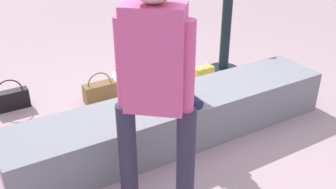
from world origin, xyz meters
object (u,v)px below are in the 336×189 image
(gift_bag, at_px, (203,81))
(handbag_black_leather, at_px, (11,99))
(party_cup_red, at_px, (180,102))
(cake_plate, at_px, (157,105))
(water_bottle_near_gift, at_px, (150,90))
(cake_box_white, at_px, (129,81))
(adult_standing, at_px, (155,76))
(handbag_brown_canvas, at_px, (100,92))
(child_seated, at_px, (178,75))

(gift_bag, relative_size, handbag_black_leather, 1.05)
(gift_bag, relative_size, party_cup_red, 3.19)
(cake_plate, xyz_separation_m, handbag_black_leather, (-0.88, 1.29, -0.30))
(water_bottle_near_gift, distance_m, cake_box_white, 0.35)
(adult_standing, distance_m, handbag_brown_canvas, 1.83)
(cake_plate, bearing_deg, adult_standing, -119.58)
(child_seated, xyz_separation_m, handbag_brown_canvas, (-0.29, 0.98, -0.49))
(adult_standing, xyz_separation_m, cake_box_white, (0.63, 1.75, -0.89))
(handbag_brown_canvas, bearing_deg, party_cup_red, -40.12)
(gift_bag, height_order, handbag_brown_canvas, gift_bag)
(adult_standing, xyz_separation_m, cake_plate, (0.33, 0.59, -0.55))
(cake_plate, height_order, gift_bag, cake_plate)
(cake_box_white, bearing_deg, cake_plate, -104.46)
(cake_plate, relative_size, party_cup_red, 2.11)
(cake_plate, distance_m, cake_box_white, 1.25)
(adult_standing, xyz_separation_m, gift_bag, (1.21, 1.19, -0.80))
(water_bottle_near_gift, bearing_deg, handbag_brown_canvas, 157.35)
(gift_bag, height_order, party_cup_red, gift_bag)
(adult_standing, height_order, water_bottle_near_gift, adult_standing)
(child_seated, distance_m, water_bottle_near_gift, 0.96)
(adult_standing, relative_size, cake_plate, 7.05)
(cake_plate, xyz_separation_m, cake_box_white, (0.30, 1.16, -0.34))
(child_seated, bearing_deg, gift_bag, 40.95)
(water_bottle_near_gift, bearing_deg, gift_bag, -22.90)
(cake_box_white, bearing_deg, handbag_brown_canvas, -158.70)
(party_cup_red, height_order, handbag_brown_canvas, handbag_brown_canvas)
(cake_plate, height_order, water_bottle_near_gift, cake_plate)
(child_seated, distance_m, adult_standing, 0.89)
(adult_standing, distance_m, cake_box_white, 2.06)
(gift_bag, bearing_deg, handbag_brown_canvas, 157.22)
(cake_plate, distance_m, handbag_black_leather, 1.59)
(party_cup_red, xyz_separation_m, handbag_black_leather, (-1.41, 0.79, 0.05))
(cake_box_white, bearing_deg, water_bottle_near_gift, -77.90)
(water_bottle_near_gift, height_order, cake_box_white, water_bottle_near_gift)
(gift_bag, bearing_deg, cake_plate, -145.28)
(cake_plate, xyz_separation_m, party_cup_red, (0.53, 0.49, -0.35))
(adult_standing, relative_size, gift_bag, 4.66)
(party_cup_red, distance_m, handbag_brown_canvas, 0.81)
(gift_bag, bearing_deg, party_cup_red, -161.85)
(child_seated, distance_m, cake_plate, 0.28)
(child_seated, relative_size, adult_standing, 0.31)
(gift_bag, xyz_separation_m, cake_box_white, (-0.57, 0.56, -0.09))
(cake_plate, relative_size, water_bottle_near_gift, 1.22)
(gift_bag, height_order, handbag_black_leather, gift_bag)
(handbag_black_leather, bearing_deg, handbag_brown_canvas, -19.23)
(cake_box_white, xyz_separation_m, handbag_brown_canvas, (-0.39, -0.15, 0.04))
(cake_box_white, distance_m, handbag_brown_canvas, 0.42)
(handbag_brown_canvas, bearing_deg, water_bottle_near_gift, -22.65)
(cake_plate, xyz_separation_m, gift_bag, (0.87, 0.61, -0.25))
(adult_standing, bearing_deg, child_seated, 48.68)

